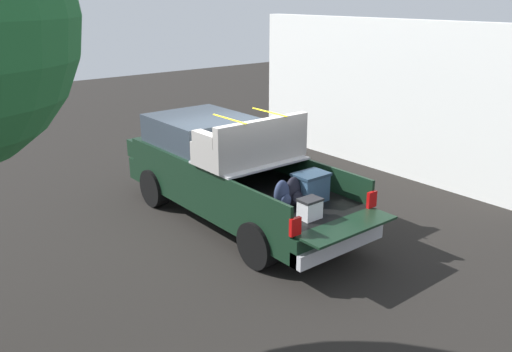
{
  "coord_description": "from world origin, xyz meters",
  "views": [
    {
      "loc": [
        -7.85,
        5.85,
        4.29
      ],
      "look_at": [
        -0.6,
        0.0,
        1.1
      ],
      "focal_mm": 37.08,
      "sensor_mm": 36.0,
      "label": 1
    }
  ],
  "objects": [
    {
      "name": "pickup_truck",
      "position": [
        0.37,
        -0.0,
        0.98
      ],
      "size": [
        6.05,
        2.06,
        2.23
      ],
      "color": "black",
      "rests_on": "ground_plane"
    },
    {
      "name": "ground_plane",
      "position": [
        0.0,
        0.0,
        0.0
      ],
      "size": [
        40.0,
        40.0,
        0.0
      ],
      "primitive_type": "plane",
      "color": "black"
    },
    {
      "name": "building_facade",
      "position": [
        0.59,
        -4.98,
        1.88
      ],
      "size": [
        8.21,
        0.36,
        3.77
      ],
      "primitive_type": "cube",
      "color": "white",
      "rests_on": "ground_plane"
    },
    {
      "name": "trash_can",
      "position": [
        2.79,
        -2.92,
        0.5
      ],
      "size": [
        0.6,
        0.6,
        0.98
      ],
      "color": "#2D2D33",
      "rests_on": "ground_plane"
    }
  ]
}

